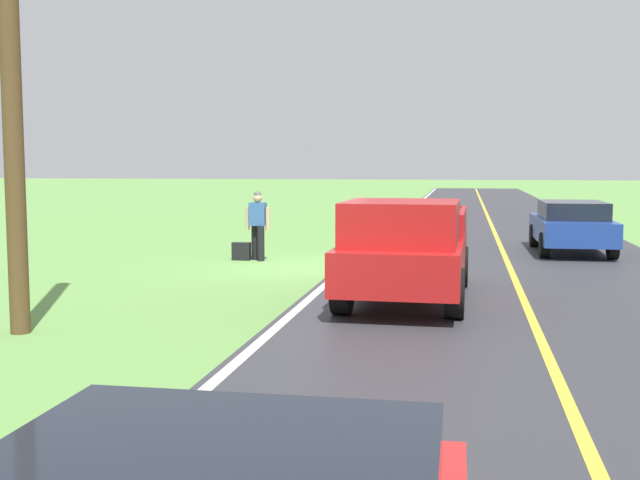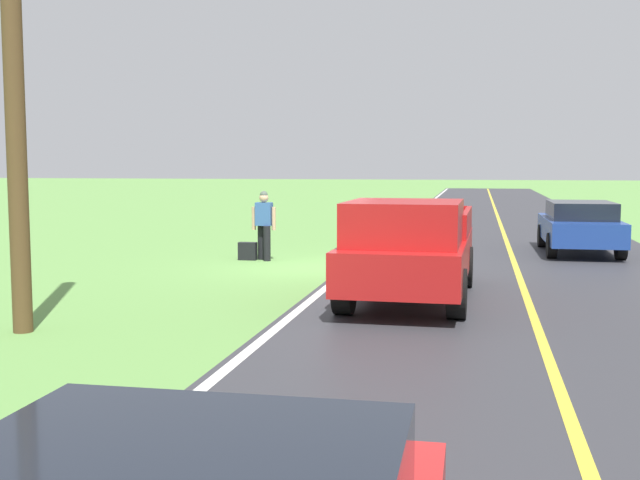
# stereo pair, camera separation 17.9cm
# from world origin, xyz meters

# --- Properties ---
(ground_plane) EXTENTS (200.00, 200.00, 0.00)m
(ground_plane) POSITION_xyz_m (0.00, 0.00, 0.00)
(ground_plane) COLOR #609347
(road_surface) EXTENTS (7.96, 120.00, 0.00)m
(road_surface) POSITION_xyz_m (-4.58, 0.00, 0.00)
(road_surface) COLOR #333338
(road_surface) RESTS_ON ground
(lane_edge_line) EXTENTS (0.16, 117.60, 0.00)m
(lane_edge_line) POSITION_xyz_m (-0.78, 0.00, 0.01)
(lane_edge_line) COLOR silver
(lane_edge_line) RESTS_ON ground
(lane_centre_line) EXTENTS (0.14, 117.60, 0.00)m
(lane_centre_line) POSITION_xyz_m (-4.58, 0.00, 0.01)
(lane_centre_line) COLOR gold
(lane_centre_line) RESTS_ON ground
(hitchhiker_walking) EXTENTS (0.62, 0.51, 1.75)m
(hitchhiker_walking) POSITION_xyz_m (1.59, -1.20, 0.98)
(hitchhiker_walking) COLOR black
(hitchhiker_walking) RESTS_ON ground
(suitcase_carried) EXTENTS (0.46, 0.21, 0.45)m
(suitcase_carried) POSITION_xyz_m (2.01, -1.12, 0.23)
(suitcase_carried) COLOR black
(suitcase_carried) RESTS_ON ground
(pickup_truck_passing) EXTENTS (2.18, 5.44, 1.82)m
(pickup_truck_passing) POSITION_xyz_m (-2.51, 4.03, 0.97)
(pickup_truck_passing) COLOR #B21919
(pickup_truck_passing) RESTS_ON ground
(sedan_near_oncoming) EXTENTS (1.96, 4.41, 1.41)m
(sedan_near_oncoming) POSITION_xyz_m (-6.40, -4.38, 0.75)
(sedan_near_oncoming) COLOR navy
(sedan_near_oncoming) RESTS_ON ground
(utility_pole_roadside) EXTENTS (0.28, 0.28, 8.06)m
(utility_pole_roadside) POSITION_xyz_m (2.76, 7.69, 4.03)
(utility_pole_roadside) COLOR brown
(utility_pole_roadside) RESTS_ON ground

